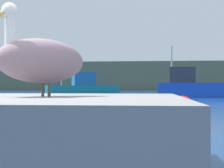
{
  "coord_description": "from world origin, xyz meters",
  "views": [
    {
      "loc": [
        1.39,
        -3.19,
        0.9
      ],
      "look_at": [
        -0.3,
        12.83,
        0.99
      ],
      "focal_mm": 56.87,
      "sensor_mm": 36.0,
      "label": 1
    }
  ],
  "objects_px": {
    "mooring_buoy": "(182,107)",
    "pelican": "(40,59)",
    "fishing_boat_blue": "(190,86)",
    "fishing_boat_teal": "(83,87)"
  },
  "relations": [
    {
      "from": "pelican",
      "to": "mooring_buoy",
      "type": "relative_size",
      "value": 1.66
    },
    {
      "from": "fishing_boat_blue",
      "to": "fishing_boat_teal",
      "type": "bearing_deg",
      "value": -42.41
    },
    {
      "from": "pelican",
      "to": "mooring_buoy",
      "type": "distance_m",
      "value": 6.73
    },
    {
      "from": "pelican",
      "to": "fishing_boat_blue",
      "type": "relative_size",
      "value": 0.2
    },
    {
      "from": "pelican",
      "to": "fishing_boat_teal",
      "type": "bearing_deg",
      "value": -123.0
    },
    {
      "from": "pelican",
      "to": "fishing_boat_teal",
      "type": "height_order",
      "value": "fishing_boat_teal"
    },
    {
      "from": "mooring_buoy",
      "to": "pelican",
      "type": "bearing_deg",
      "value": -106.97
    },
    {
      "from": "fishing_boat_blue",
      "to": "mooring_buoy",
      "type": "bearing_deg",
      "value": 85.97
    },
    {
      "from": "fishing_boat_blue",
      "to": "fishing_boat_teal",
      "type": "distance_m",
      "value": 15.02
    },
    {
      "from": "fishing_boat_blue",
      "to": "mooring_buoy",
      "type": "xyz_separation_m",
      "value": [
        -2.27,
        -18.67,
        -0.57
      ]
    }
  ]
}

